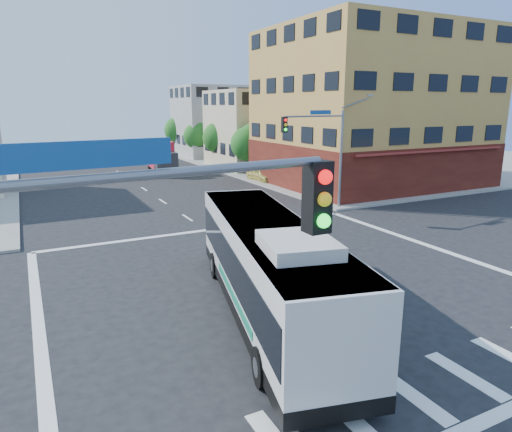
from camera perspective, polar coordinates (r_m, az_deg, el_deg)
name	(u,v)px	position (r m, az deg, el deg)	size (l,w,h in m)	color
ground	(288,284)	(19.43, 3.96, -8.48)	(120.00, 120.00, 0.00)	black
sidewalk_ne	(372,157)	(67.51, 14.35, 7.12)	(50.00, 50.00, 0.15)	gray
corner_building_ne	(371,121)	(44.82, 14.15, 11.47)	(18.10, 15.44, 14.00)	#B69041
building_east_near	(264,129)	(56.01, 1.06, 10.82)	(12.06, 10.06, 9.00)	#C4B996
building_east_far	(220,121)	(68.65, -4.56, 11.73)	(12.06, 10.06, 10.00)	#9D9C97
signal_mast_ne	(323,140)	(31.95, 8.37, 9.35)	(7.91, 1.13, 8.07)	slate
signal_mast_sw	(73,335)	(5.31, -21.94, -13.64)	(7.91, 1.01, 8.07)	slate
street_tree_a	(249,142)	(48.38, -0.91, 9.28)	(3.60, 3.60, 5.53)	#352413
street_tree_b	(219,136)	(55.65, -4.60, 9.98)	(3.80, 3.80, 5.79)	#352413
street_tree_c	(197,134)	(63.12, -7.42, 10.08)	(3.40, 3.40, 5.29)	#352413
street_tree_d	(178,129)	(70.67, -9.67, 10.72)	(4.00, 4.00, 6.03)	#352413
transit_bus	(268,266)	(16.03, 1.52, -6.29)	(5.61, 13.04, 3.78)	black
box_truck	(162,158)	(51.77, -11.73, 7.16)	(3.01, 7.87, 3.46)	#2A2A30
parked_car	(262,175)	(44.89, 0.72, 5.18)	(1.58, 3.93, 1.34)	gold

